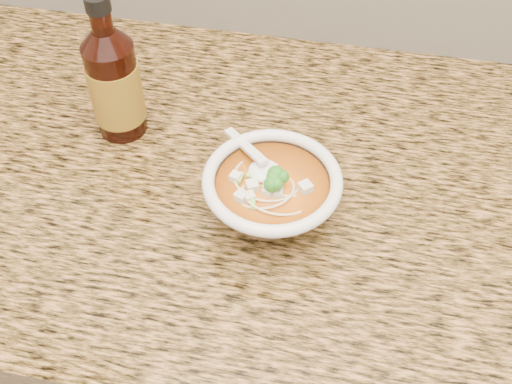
# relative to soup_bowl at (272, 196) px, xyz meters

# --- Properties ---
(cabinet) EXTENTS (4.00, 0.65, 0.86)m
(cabinet) POSITION_rel_soup_bowl_xyz_m (0.08, 0.08, -0.51)
(cabinet) COLOR black
(cabinet) RESTS_ON ground
(counter_slab) EXTENTS (4.00, 0.68, 0.04)m
(counter_slab) POSITION_rel_soup_bowl_xyz_m (0.08, 0.08, -0.06)
(counter_slab) COLOR #AA713E
(counter_slab) RESTS_ON cabinet
(soup_bowl) EXTENTS (0.17, 0.17, 0.09)m
(soup_bowl) POSITION_rel_soup_bowl_xyz_m (0.00, 0.00, 0.00)
(soup_bowl) COLOR white
(soup_bowl) RESTS_ON counter_slab
(hot_sauce_bottle) EXTENTS (0.08, 0.08, 0.22)m
(hot_sauce_bottle) POSITION_rel_soup_bowl_xyz_m (-0.24, 0.12, 0.04)
(hot_sauce_bottle) COLOR black
(hot_sauce_bottle) RESTS_ON counter_slab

